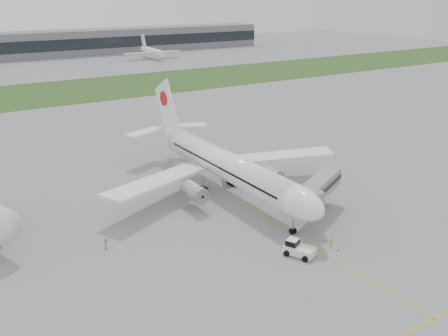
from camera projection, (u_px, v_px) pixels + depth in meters
ground at (238, 201)px, 88.48m from camera, size 600.00×600.00×0.00m
apron_markings at (255, 211)px, 84.50m from camera, size 70.00×70.00×0.04m
grass_strip at (57, 92)px, 184.04m from camera, size 600.00×50.00×0.02m
terminal_building at (1, 47)px, 269.19m from camera, size 320.00×22.30×14.00m
airliner at (224, 163)px, 90.47m from camera, size 48.13×53.95×17.88m
pushback_tug at (298, 248)px, 70.16m from camera, size 4.14×4.82×2.16m
jet_bridge at (319, 189)px, 81.13m from camera, size 13.22×9.52×6.48m
safety_cone_left at (292, 246)px, 72.18m from camera, size 0.45×0.45×0.61m
safety_cone_right at (338, 250)px, 71.26m from camera, size 0.39×0.39×0.53m
ground_crew_near at (331, 239)px, 73.05m from camera, size 0.73×0.65×1.67m
ground_crew_far at (106, 243)px, 72.08m from camera, size 0.64×0.79×1.50m
distant_aircraft_right at (153, 59)px, 274.27m from camera, size 33.95×30.44×12.28m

